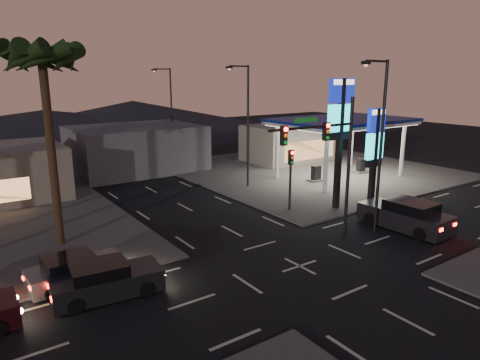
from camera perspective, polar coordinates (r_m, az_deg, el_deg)
ground at (r=21.66m, az=7.96°, el=-11.30°), size 140.00×140.00×0.00m
corner_lot_ne at (r=43.25m, az=9.15°, el=1.35°), size 24.00×24.00×0.12m
gas_station at (r=39.74m, az=13.46°, el=7.43°), size 12.20×8.20×5.47m
convenience_store at (r=47.84m, az=6.81°, el=4.96°), size 10.00×6.00×4.00m
pylon_sign_tall at (r=29.74m, az=13.25°, el=8.05°), size 2.20×0.35×9.00m
pylon_sign_short at (r=31.22m, az=17.53°, el=4.81°), size 1.60×0.35×7.00m
traffic_signal_mast at (r=24.05m, az=11.73°, el=4.10°), size 6.10×0.39×8.00m
pedestal_signal at (r=29.19m, az=6.78°, el=1.32°), size 0.32×0.39×4.30m
streetlight_near at (r=25.66m, az=18.09°, el=5.40°), size 2.14×0.25×10.00m
streetlight_mid at (r=34.99m, az=0.79°, el=8.06°), size 2.14×0.25×10.00m
streetlight_far at (r=47.03m, az=-9.36°, el=9.28°), size 2.14×0.25×10.00m
palm_a at (r=24.20m, az=-24.80°, el=13.22°), size 4.41×4.41×10.86m
building_far_mid at (r=43.70m, az=-13.71°, el=4.12°), size 12.00×9.00×4.40m
hill_right at (r=79.83m, az=-14.05°, el=8.42°), size 50.00×50.00×5.00m
hill_center at (r=75.82m, az=-24.71°, el=6.96°), size 60.00×60.00×4.00m
car_lane_a_front at (r=19.38m, az=-17.48°, el=-12.66°), size 4.76×2.34×1.51m
car_lane_b_front at (r=20.90m, az=-21.16°, el=-11.17°), size 4.33×2.03×1.38m
suv_station at (r=28.02m, az=21.25°, el=-4.45°), size 2.52×5.53×1.82m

